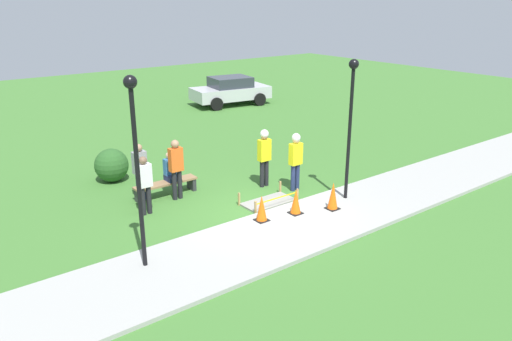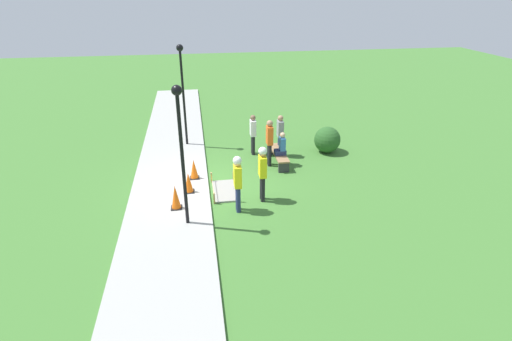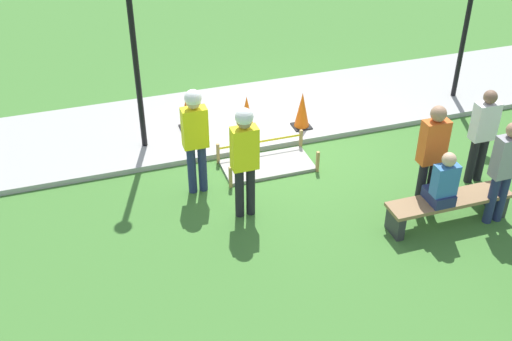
# 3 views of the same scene
# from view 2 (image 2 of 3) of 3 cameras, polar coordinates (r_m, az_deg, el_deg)

# --- Properties ---
(ground_plane) EXTENTS (60.00, 60.00, 0.00)m
(ground_plane) POSITION_cam_2_polar(r_m,az_deg,el_deg) (14.26, -6.82, -2.06)
(ground_plane) COLOR #3D702D
(sidewalk) EXTENTS (28.00, 2.63, 0.10)m
(sidewalk) POSITION_cam_2_polar(r_m,az_deg,el_deg) (14.27, -12.11, -2.23)
(sidewalk) COLOR #9E9E99
(sidewalk) RESTS_ON ground_plane
(wet_concrete_patch) EXTENTS (1.61, 0.84, 0.39)m
(wet_concrete_patch) POSITION_cam_2_polar(r_m,az_deg,el_deg) (13.74, -4.52, -2.88)
(wet_concrete_patch) COLOR gray
(wet_concrete_patch) RESTS_ON ground_plane
(traffic_cone_near_patch) EXTENTS (0.34, 0.34, 0.72)m
(traffic_cone_near_patch) POSITION_cam_2_polar(r_m,az_deg,el_deg) (14.45, -8.85, 0.21)
(traffic_cone_near_patch) COLOR black
(traffic_cone_near_patch) RESTS_ON sidewalk
(traffic_cone_far_patch) EXTENTS (0.34, 0.34, 0.71)m
(traffic_cone_far_patch) POSITION_cam_2_polar(r_m,az_deg,el_deg) (13.53, -9.61, -1.69)
(traffic_cone_far_patch) COLOR black
(traffic_cone_far_patch) RESTS_ON sidewalk
(traffic_cone_sidewalk_edge) EXTENTS (0.34, 0.34, 0.79)m
(traffic_cone_sidewalk_edge) POSITION_cam_2_polar(r_m,az_deg,el_deg) (12.61, -11.42, -3.72)
(traffic_cone_sidewalk_edge) COLOR black
(traffic_cone_sidewalk_edge) RESTS_ON sidewalk
(park_bench) EXTENTS (1.98, 0.44, 0.45)m
(park_bench) POSITION_cam_2_polar(r_m,az_deg,el_deg) (15.82, 3.28, 2.22)
(park_bench) COLOR #2D2D33
(park_bench) RESTS_ON ground_plane
(person_seated_on_bench) EXTENTS (0.36, 0.44, 0.89)m
(person_seated_on_bench) POSITION_cam_2_polar(r_m,az_deg,el_deg) (15.46, 3.66, 3.55)
(person_seated_on_bench) COLOR navy
(person_seated_on_bench) RESTS_ON park_bench
(worker_supervisor) EXTENTS (0.40, 0.27, 1.85)m
(worker_supervisor) POSITION_cam_2_polar(r_m,az_deg,el_deg) (12.10, -2.64, -1.18)
(worker_supervisor) COLOR navy
(worker_supervisor) RESTS_ON ground_plane
(worker_assistant) EXTENTS (0.40, 0.27, 1.87)m
(worker_assistant) POSITION_cam_2_polar(r_m,az_deg,el_deg) (12.69, 0.94, 0.25)
(worker_assistant) COLOR black
(worker_assistant) RESTS_ON ground_plane
(bystander_in_orange_shirt) EXTENTS (0.40, 0.24, 1.84)m
(bystander_in_orange_shirt) POSITION_cam_2_polar(r_m,az_deg,el_deg) (15.32, 1.94, 4.39)
(bystander_in_orange_shirt) COLOR black
(bystander_in_orange_shirt) RESTS_ON ground_plane
(bystander_in_gray_shirt) EXTENTS (0.40, 0.22, 1.69)m
(bystander_in_gray_shirt) POSITION_cam_2_polar(r_m,az_deg,el_deg) (16.43, -0.44, 5.48)
(bystander_in_gray_shirt) COLOR black
(bystander_in_gray_shirt) RESTS_ON ground_plane
(bystander_in_white_shirt) EXTENTS (0.40, 0.23, 1.73)m
(bystander_in_white_shirt) POSITION_cam_2_polar(r_m,az_deg,el_deg) (16.27, 3.46, 5.34)
(bystander_in_white_shirt) COLOR navy
(bystander_in_white_shirt) RESTS_ON ground_plane
(lamppost_near) EXTENTS (0.28, 0.28, 4.07)m
(lamppost_near) POSITION_cam_2_polar(r_m,az_deg,el_deg) (10.84, -10.71, 4.61)
(lamppost_near) COLOR black
(lamppost_near) RESTS_ON sidewalk
(lamppost_far) EXTENTS (0.28, 0.28, 4.22)m
(lamppost_far) POSITION_cam_2_polar(r_m,az_deg,el_deg) (17.05, -10.48, 12.37)
(lamppost_far) COLOR black
(lamppost_far) RESTS_ON sidewalk
(shrub_rounded_near) EXTENTS (1.10, 1.10, 1.10)m
(shrub_rounded_near) POSITION_cam_2_polar(r_m,az_deg,el_deg) (17.03, 10.14, 4.35)
(shrub_rounded_near) COLOR #285623
(shrub_rounded_near) RESTS_ON ground_plane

